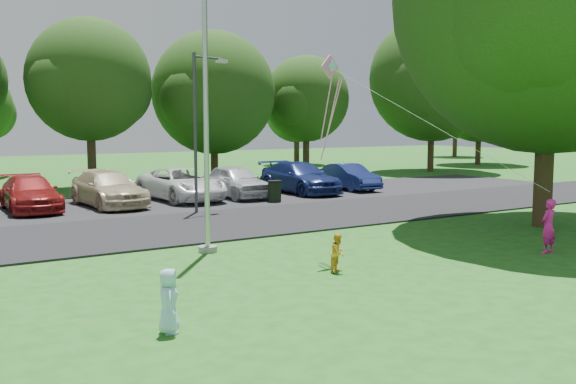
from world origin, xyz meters
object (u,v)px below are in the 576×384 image
flagpole (206,95)px  kite (335,87)px  street_lamp (200,118)px  child_blue (169,301)px  child_yellow (338,253)px  trash_can (275,192)px  big_tree (552,5)px  woman (548,226)px

flagpole → kite: size_ratio=1.81×
street_lamp → child_blue: 14.44m
child_yellow → child_blue: size_ratio=0.84×
child_blue → trash_can: bearing=-19.8°
child_blue → big_tree: bearing=-59.1°
child_yellow → kite: kite is taller
woman → child_blue: bearing=-3.3°
woman → trash_can: bearing=-94.5°
street_lamp → big_tree: big_tree is taller
trash_can → child_blue: (-10.35, -13.71, 0.05)m
woman → child_blue: woman is taller
trash_can → child_blue: child_blue is taller
street_lamp → flagpole: bearing=-130.3°
child_yellow → child_blue: (-4.97, -1.99, 0.09)m
flagpole → kite: (2.45, -2.38, 0.18)m
flagpole → big_tree: bearing=-11.0°
woman → kite: 6.78m
woman → big_tree: bearing=-149.5°
big_tree → child_blue: big_tree is taller
big_tree → child_yellow: size_ratio=13.81×
street_lamp → big_tree: bearing=-64.6°
child_yellow → child_blue: bearing=176.0°
big_tree → street_lamp: bearing=132.3°
woman → kite: bearing=-34.2°
trash_can → woman: bearing=-87.3°
street_lamp → child_blue: bearing=-133.8°
trash_can → big_tree: bearing=-67.3°
street_lamp → child_yellow: 11.15m
flagpole → child_yellow: (1.56, -3.73, -3.71)m
street_lamp → trash_can: size_ratio=6.23×
flagpole → trash_can: 11.22m
street_lamp → child_yellow: bearing=-114.5°
big_tree → child_yellow: bearing=-170.8°
kite → big_tree: bearing=-8.3°
big_tree → woman: bearing=-142.4°
big_tree → woman: size_ratio=8.69×
street_lamp → child_blue: size_ratio=5.57×
child_yellow → woman: bearing=-37.7°
woman → kite: kite is taller
trash_can → big_tree: 12.92m
street_lamp → kite: 9.29m
street_lamp → big_tree: 12.74m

